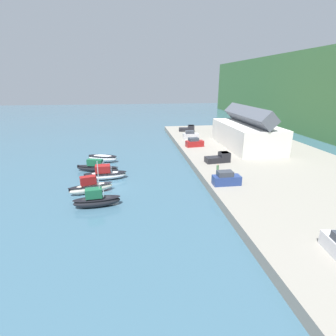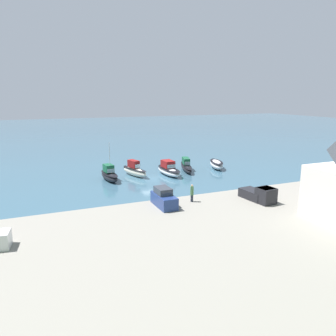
{
  "view_description": "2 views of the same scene",
  "coord_description": "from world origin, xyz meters",
  "px_view_note": "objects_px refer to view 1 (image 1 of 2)",
  "views": [
    {
      "loc": [
        40.12,
        3.92,
        16.44
      ],
      "look_at": [
        -3.32,
        9.97,
        1.77
      ],
      "focal_mm": 28.0,
      "sensor_mm": 36.0,
      "label": 1
    },
    {
      "loc": [
        17.93,
        51.24,
        13.85
      ],
      "look_at": [
        -1.95,
        3.59,
        2.38
      ],
      "focal_mm": 35.0,
      "sensor_mm": 36.0,
      "label": 2
    }
  ],
  "objects_px": {
    "parked_car_0": "(191,135)",
    "pickup_truck_0": "(188,129)",
    "parked_car_3": "(194,143)",
    "pickup_truck_1": "(220,158)",
    "moored_boat_1": "(97,167)",
    "moored_boat_0": "(103,158)",
    "person_on_quay": "(218,170)",
    "moored_boat_4": "(96,200)",
    "moored_boat_3": "(91,187)",
    "moored_boat_2": "(105,174)",
    "parked_car_2": "(226,179)"
  },
  "relations": [
    {
      "from": "moored_boat_2",
      "to": "moored_boat_1",
      "type": "bearing_deg",
      "value": -160.65
    },
    {
      "from": "parked_car_3",
      "to": "pickup_truck_0",
      "type": "bearing_deg",
      "value": 163.96
    },
    {
      "from": "moored_boat_3",
      "to": "person_on_quay",
      "type": "distance_m",
      "value": 20.44
    },
    {
      "from": "parked_car_0",
      "to": "pickup_truck_0",
      "type": "distance_m",
      "value": 10.84
    },
    {
      "from": "moored_boat_1",
      "to": "pickup_truck_1",
      "type": "bearing_deg",
      "value": 102.05
    },
    {
      "from": "moored_boat_0",
      "to": "moored_boat_3",
      "type": "bearing_deg",
      "value": 17.69
    },
    {
      "from": "parked_car_3",
      "to": "person_on_quay",
      "type": "height_order",
      "value": "parked_car_3"
    },
    {
      "from": "moored_boat_1",
      "to": "moored_boat_3",
      "type": "xyz_separation_m",
      "value": [
        10.17,
        0.22,
        0.16
      ]
    },
    {
      "from": "moored_boat_3",
      "to": "parked_car_0",
      "type": "relative_size",
      "value": 1.61
    },
    {
      "from": "moored_boat_1",
      "to": "moored_boat_0",
      "type": "bearing_deg",
      "value": -168.65
    },
    {
      "from": "pickup_truck_0",
      "to": "person_on_quay",
      "type": "bearing_deg",
      "value": 1.75
    },
    {
      "from": "parked_car_2",
      "to": "pickup_truck_1",
      "type": "distance_m",
      "value": 11.72
    },
    {
      "from": "parked_car_0",
      "to": "person_on_quay",
      "type": "height_order",
      "value": "parked_car_0"
    },
    {
      "from": "moored_boat_2",
      "to": "parked_car_0",
      "type": "xyz_separation_m",
      "value": [
        -25.04,
        20.86,
        1.33
      ]
    },
    {
      "from": "parked_car_0",
      "to": "moored_boat_1",
      "type": "bearing_deg",
      "value": -46.32
    },
    {
      "from": "parked_car_2",
      "to": "person_on_quay",
      "type": "distance_m",
      "value": 3.71
    },
    {
      "from": "moored_boat_4",
      "to": "parked_car_3",
      "type": "relative_size",
      "value": 1.48
    },
    {
      "from": "parked_car_0",
      "to": "parked_car_3",
      "type": "xyz_separation_m",
      "value": [
        9.13,
        -1.09,
        0.0
      ]
    },
    {
      "from": "parked_car_3",
      "to": "person_on_quay",
      "type": "relative_size",
      "value": 2.06
    },
    {
      "from": "moored_boat_3",
      "to": "pickup_truck_0",
      "type": "xyz_separation_m",
      "value": [
        -41.57,
        24.06,
        1.15
      ]
    },
    {
      "from": "pickup_truck_0",
      "to": "person_on_quay",
      "type": "height_order",
      "value": "person_on_quay"
    },
    {
      "from": "moored_boat_1",
      "to": "moored_boat_2",
      "type": "xyz_separation_m",
      "value": [
        4.36,
        1.86,
        0.07
      ]
    },
    {
      "from": "parked_car_3",
      "to": "pickup_truck_1",
      "type": "xyz_separation_m",
      "value": [
        13.04,
        1.89,
        -0.1
      ]
    },
    {
      "from": "parked_car_0",
      "to": "parked_car_3",
      "type": "relative_size",
      "value": 0.96
    },
    {
      "from": "moored_boat_1",
      "to": "moored_boat_2",
      "type": "height_order",
      "value": "moored_boat_2"
    },
    {
      "from": "moored_boat_4",
      "to": "parked_car_0",
      "type": "distance_m",
      "value": 41.43
    },
    {
      "from": "moored_boat_0",
      "to": "pickup_truck_1",
      "type": "distance_m",
      "value": 24.37
    },
    {
      "from": "moored_boat_1",
      "to": "parked_car_3",
      "type": "relative_size",
      "value": 1.89
    },
    {
      "from": "moored_boat_1",
      "to": "person_on_quay",
      "type": "relative_size",
      "value": 3.91
    },
    {
      "from": "moored_boat_1",
      "to": "parked_car_0",
      "type": "distance_m",
      "value": 30.75
    },
    {
      "from": "moored_boat_0",
      "to": "moored_boat_3",
      "type": "relative_size",
      "value": 0.98
    },
    {
      "from": "moored_boat_2",
      "to": "moored_boat_3",
      "type": "height_order",
      "value": "moored_boat_3"
    },
    {
      "from": "moored_boat_3",
      "to": "moored_boat_4",
      "type": "relative_size",
      "value": 1.04
    },
    {
      "from": "moored_boat_0",
      "to": "pickup_truck_0",
      "type": "bearing_deg",
      "value": 155.1
    },
    {
      "from": "moored_boat_0",
      "to": "parked_car_3",
      "type": "distance_m",
      "value": 21.85
    },
    {
      "from": "moored_boat_1",
      "to": "parked_car_3",
      "type": "distance_m",
      "value": 24.56
    },
    {
      "from": "pickup_truck_0",
      "to": "person_on_quay",
      "type": "xyz_separation_m",
      "value": [
        40.59,
        -3.7,
        0.28
      ]
    },
    {
      "from": "parked_car_3",
      "to": "pickup_truck_0",
      "type": "distance_m",
      "value": 20.04
    },
    {
      "from": "parked_car_2",
      "to": "person_on_quay",
      "type": "xyz_separation_m",
      "value": [
        -3.7,
        -0.17,
        0.18
      ]
    },
    {
      "from": "moored_boat_0",
      "to": "moored_boat_1",
      "type": "distance_m",
      "value": 6.31
    },
    {
      "from": "moored_boat_4",
      "to": "moored_boat_0",
      "type": "bearing_deg",
      "value": 176.92
    },
    {
      "from": "person_on_quay",
      "to": "pickup_truck_0",
      "type": "bearing_deg",
      "value": 174.8
    },
    {
      "from": "moored_boat_0",
      "to": "parked_car_3",
      "type": "height_order",
      "value": "parked_car_3"
    },
    {
      "from": "parked_car_0",
      "to": "person_on_quay",
      "type": "bearing_deg",
      "value": -2.7
    },
    {
      "from": "parked_car_3",
      "to": "pickup_truck_1",
      "type": "height_order",
      "value": "parked_car_3"
    },
    {
      "from": "parked_car_2",
      "to": "pickup_truck_1",
      "type": "height_order",
      "value": "parked_car_2"
    },
    {
      "from": "moored_boat_0",
      "to": "moored_boat_1",
      "type": "xyz_separation_m",
      "value": [
        6.29,
        -0.48,
        0.05
      ]
    },
    {
      "from": "moored_boat_0",
      "to": "pickup_truck_1",
      "type": "height_order",
      "value": "pickup_truck_1"
    },
    {
      "from": "pickup_truck_1",
      "to": "person_on_quay",
      "type": "xyz_separation_m",
      "value": [
        7.69,
        -2.94,
        0.28
      ]
    },
    {
      "from": "moored_boat_4",
      "to": "parked_car_3",
      "type": "bearing_deg",
      "value": 136.75
    }
  ]
}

